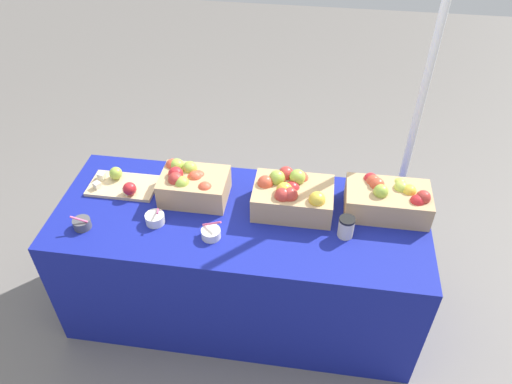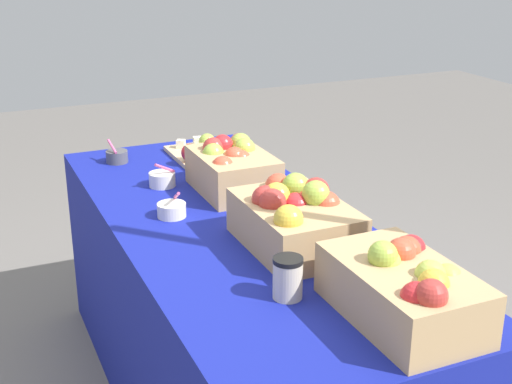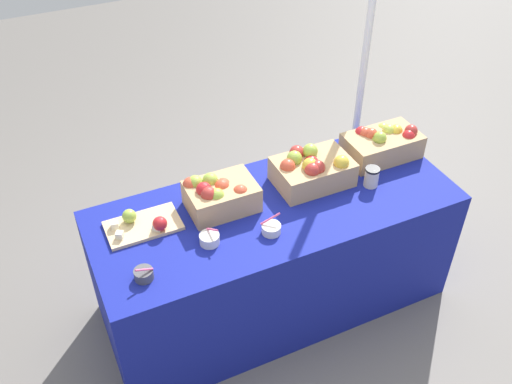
{
  "view_description": "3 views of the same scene",
  "coord_description": "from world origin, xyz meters",
  "views": [
    {
      "loc": [
        0.34,
        -1.79,
        2.46
      ],
      "look_at": [
        0.08,
        0.01,
        0.89
      ],
      "focal_mm": 34.53,
      "sensor_mm": 36.0,
      "label": 1
    },
    {
      "loc": [
        1.96,
        -0.79,
        1.62
      ],
      "look_at": [
        0.09,
        0.04,
        0.86
      ],
      "focal_mm": 49.82,
      "sensor_mm": 36.0,
      "label": 2
    },
    {
      "loc": [
        -1.03,
        -1.97,
        2.65
      ],
      "look_at": [
        -0.12,
        -0.03,
        0.89
      ],
      "focal_mm": 40.27,
      "sensor_mm": 36.0,
      "label": 3
    }
  ],
  "objects": [
    {
      "name": "cutting_board_front",
      "position": [
        -0.66,
        0.12,
        0.76
      ],
      "size": [
        0.36,
        0.21,
        0.09
      ],
      "color": "#D1B284",
      "rests_on": "table"
    },
    {
      "name": "sample_bowl_far",
      "position": [
        -0.41,
        -0.12,
        0.77
      ],
      "size": [
        0.1,
        0.1,
        0.1
      ],
      "color": "silver",
      "rests_on": "table"
    },
    {
      "name": "apple_crate_left",
      "position": [
        0.73,
        0.14,
        0.82
      ],
      "size": [
        0.42,
        0.24,
        0.19
      ],
      "color": "tan",
      "rests_on": "table"
    },
    {
      "name": "apple_crate_right",
      "position": [
        -0.27,
        0.1,
        0.83
      ],
      "size": [
        0.34,
        0.24,
        0.19
      ],
      "color": "tan",
      "rests_on": "table"
    },
    {
      "name": "tent_pole",
      "position": [
        0.88,
        0.59,
        1.02
      ],
      "size": [
        0.04,
        0.04,
        2.04
      ],
      "primitive_type": "cylinder",
      "color": "white",
      "rests_on": "ground_plane"
    },
    {
      "name": "coffee_cup",
      "position": [
        0.53,
        -0.07,
        0.8
      ],
      "size": [
        0.08,
        0.08,
        0.11
      ],
      "color": "beige",
      "rests_on": "table"
    },
    {
      "name": "table",
      "position": [
        0.0,
        0.0,
        0.37
      ],
      "size": [
        1.9,
        0.76,
        0.74
      ],
      "primitive_type": "cube",
      "color": "navy",
      "rests_on": "ground_plane"
    },
    {
      "name": "sample_bowl_near",
      "position": [
        -0.75,
        -0.2,
        0.77
      ],
      "size": [
        0.09,
        0.09,
        0.09
      ],
      "color": "#4C4C51",
      "rests_on": "table"
    },
    {
      "name": "sample_bowl_mid",
      "position": [
        -0.11,
        -0.17,
        0.76
      ],
      "size": [
        0.1,
        0.09,
        0.1
      ],
      "color": "silver",
      "rests_on": "table"
    },
    {
      "name": "apple_crate_middle",
      "position": [
        0.25,
        0.09,
        0.83
      ],
      "size": [
        0.4,
        0.27,
        0.2
      ],
      "color": "tan",
      "rests_on": "table"
    },
    {
      "name": "ground_plane",
      "position": [
        0.0,
        0.0,
        0.0
      ],
      "size": [
        10.0,
        10.0,
        0.0
      ],
      "primitive_type": "plane",
      "color": "slate"
    }
  ]
}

